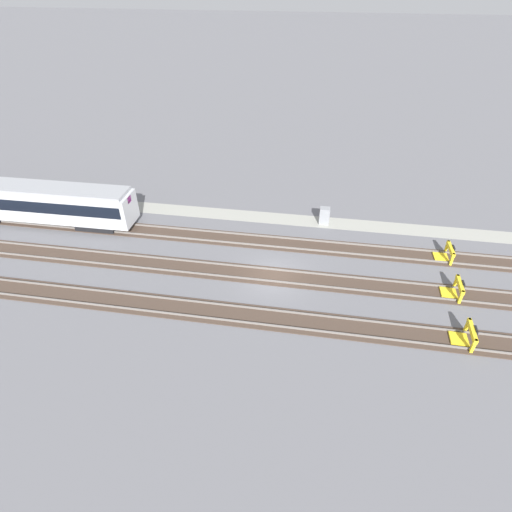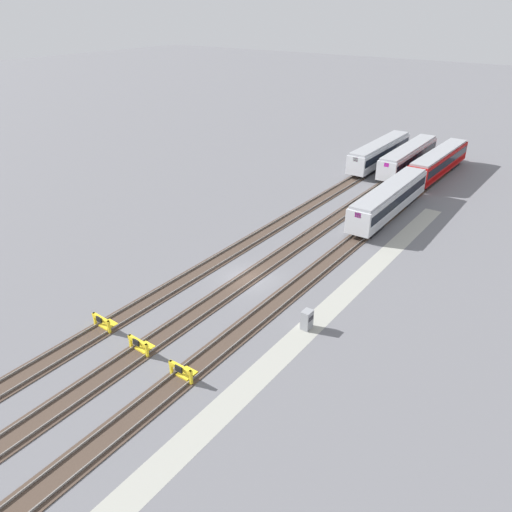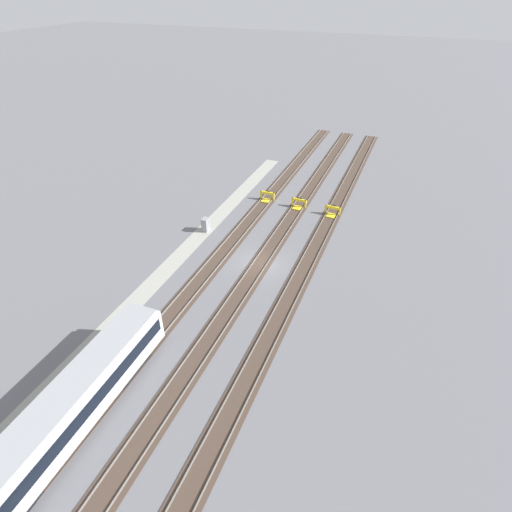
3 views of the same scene
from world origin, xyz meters
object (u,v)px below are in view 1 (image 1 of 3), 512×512
object	(u,v)px
bumper_stop_middle_track	(466,335)
electrical_cabinet	(324,216)
bumper_stop_nearest_track	(446,253)
subway_car_front_row_right_inner	(37,202)
bumper_stop_near_inner_track	(454,289)

from	to	relation	value
bumper_stop_middle_track	electrical_cabinet	bearing A→B (deg)	-54.66
bumper_stop_nearest_track	bumper_stop_middle_track	bearing A→B (deg)	85.62
subway_car_front_row_right_inner	bumper_stop_nearest_track	size ratio (longest dim) A/B	9.01
bumper_stop_middle_track	bumper_stop_nearest_track	bearing A→B (deg)	-94.38
bumper_stop_nearest_track	electrical_cabinet	bearing A→B (deg)	-21.65
subway_car_front_row_right_inner	electrical_cabinet	size ratio (longest dim) A/B	11.27
bumper_stop_middle_track	electrical_cabinet	xyz separation A→B (m)	(9.18, -12.95, 0.29)
bumper_stop_nearest_track	bumper_stop_near_inner_track	world-z (taller)	same
bumper_stop_nearest_track	bumper_stop_near_inner_track	bearing A→B (deg)	85.51
bumper_stop_near_inner_track	bumper_stop_middle_track	size ratio (longest dim) A/B	1.00
subway_car_front_row_right_inner	bumper_stop_middle_track	xyz separation A→B (m)	(-34.96, 9.08, -1.53)
subway_car_front_row_right_inner	bumper_stop_nearest_track	xyz separation A→B (m)	(-35.65, 0.05, -1.53)
bumper_stop_near_inner_track	electrical_cabinet	distance (m)	12.72
subway_car_front_row_right_inner	bumper_stop_near_inner_track	size ratio (longest dim) A/B	8.98
subway_car_front_row_right_inner	bumper_stop_near_inner_track	world-z (taller)	subway_car_front_row_right_inner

